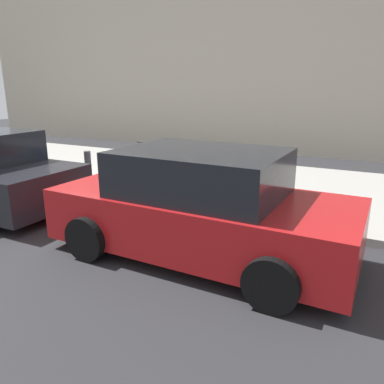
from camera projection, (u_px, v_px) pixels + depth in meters
name	position (u px, v px, depth m)	size (l,w,h in m)	color
ground_plane	(76.00, 197.00, 8.35)	(40.00, 40.00, 0.00)	#28282B
sidewalk_curb	(141.00, 172.00, 10.47)	(18.00, 5.00, 0.14)	#9E9B93
suitcase_maroon_0	(264.00, 190.00, 7.17)	(0.48, 0.18, 0.92)	maroon
suitcase_black_1	(234.00, 184.00, 7.32)	(0.50, 0.20, 1.10)	black
suitcase_red_2	(208.00, 182.00, 7.64)	(0.49, 0.25, 0.97)	red
suitcase_silver_3	(185.00, 178.00, 7.94)	(0.51, 0.29, 1.00)	#9EA0A8
suitcase_navy_4	(164.00, 176.00, 8.20)	(0.38, 0.26, 1.00)	navy
suitcase_teal_5	(145.00, 172.00, 8.38)	(0.44, 0.19, 1.07)	#0F606B
fire_hydrant	(108.00, 166.00, 8.78)	(0.39, 0.21, 0.81)	#99999E
bollard_post	(88.00, 167.00, 8.87)	(0.15, 0.15, 0.77)	#333338
parked_car_red_0	(201.00, 207.00, 5.28)	(4.29, 2.09, 1.54)	#AD1619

